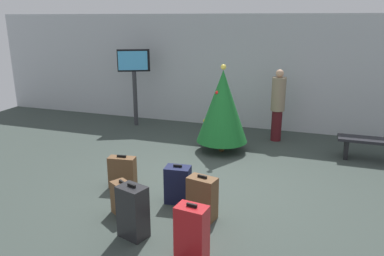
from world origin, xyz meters
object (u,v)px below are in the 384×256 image
(waiting_bench, at_px, (377,145))
(suitcase_0, at_px, (192,233))
(suitcase_5, at_px, (202,198))
(suitcase_1, at_px, (133,212))
(suitcase_4, at_px, (122,172))
(traveller_0, at_px, (278,104))
(suitcase_2, at_px, (178,185))
(suitcase_3, at_px, (123,199))
(flight_info_kiosk, at_px, (134,73))
(holiday_tree, at_px, (223,106))

(waiting_bench, bearing_deg, suitcase_0, -120.25)
(suitcase_5, bearing_deg, suitcase_1, -133.43)
(suitcase_4, bearing_deg, waiting_bench, 33.08)
(waiting_bench, height_order, suitcase_1, suitcase_1)
(traveller_0, distance_m, suitcase_4, 4.37)
(suitcase_2, xyz_separation_m, suitcase_5, (0.53, -0.36, 0.02))
(suitcase_3, bearing_deg, flight_info_kiosk, 114.76)
(suitcase_1, relative_size, suitcase_4, 1.29)
(holiday_tree, bearing_deg, suitcase_3, -102.31)
(suitcase_4, distance_m, suitcase_5, 1.77)
(waiting_bench, distance_m, suitcase_5, 4.48)
(flight_info_kiosk, height_order, traveller_0, flight_info_kiosk)
(holiday_tree, bearing_deg, suitcase_0, -80.81)
(flight_info_kiosk, height_order, suitcase_4, flight_info_kiosk)
(traveller_0, relative_size, suitcase_4, 2.87)
(waiting_bench, distance_m, suitcase_4, 5.35)
(flight_info_kiosk, bearing_deg, suitcase_2, -54.89)
(flight_info_kiosk, bearing_deg, holiday_tree, -24.91)
(traveller_0, xyz_separation_m, suitcase_4, (-2.30, -3.66, -0.65))
(flight_info_kiosk, relative_size, suitcase_4, 3.46)
(waiting_bench, height_order, suitcase_4, suitcase_4)
(waiting_bench, relative_size, suitcase_2, 2.37)
(flight_info_kiosk, height_order, waiting_bench, flight_info_kiosk)
(waiting_bench, xyz_separation_m, suitcase_1, (-3.56, -4.29, 0.02))
(traveller_0, relative_size, suitcase_3, 3.15)
(suitcase_5, bearing_deg, waiting_bench, 51.17)
(flight_info_kiosk, xyz_separation_m, suitcase_3, (2.15, -4.65, -1.23))
(suitcase_5, bearing_deg, traveller_0, 81.68)
(suitcase_2, relative_size, suitcase_3, 1.18)
(holiday_tree, xyz_separation_m, flight_info_kiosk, (-2.87, 1.33, 0.44))
(suitcase_0, bearing_deg, suitcase_4, 139.60)
(traveller_0, bearing_deg, suitcase_2, -106.56)
(suitcase_3, bearing_deg, traveller_0, 68.12)
(holiday_tree, distance_m, traveller_0, 1.62)
(holiday_tree, xyz_separation_m, suitcase_0, (0.65, -4.04, -0.69))
(flight_info_kiosk, bearing_deg, suitcase_3, -65.24)
(suitcase_3, relative_size, suitcase_5, 0.80)
(suitcase_0, relative_size, suitcase_5, 1.10)
(flight_info_kiosk, relative_size, traveller_0, 1.20)
(waiting_bench, relative_size, traveller_0, 0.89)
(flight_info_kiosk, relative_size, suitcase_0, 2.77)
(suitcase_0, bearing_deg, suitcase_1, 166.90)
(suitcase_2, distance_m, suitcase_3, 0.93)
(suitcase_0, bearing_deg, flight_info_kiosk, 123.26)
(holiday_tree, distance_m, suitcase_4, 2.84)
(holiday_tree, distance_m, flight_info_kiosk, 3.20)
(waiting_bench, distance_m, traveller_0, 2.38)
(suitcase_4, height_order, suitcase_5, suitcase_5)
(flight_info_kiosk, xyz_separation_m, suitcase_0, (3.52, -5.37, -1.13))
(traveller_0, distance_m, suitcase_1, 5.24)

